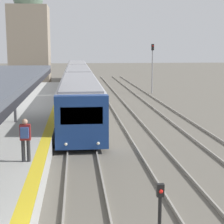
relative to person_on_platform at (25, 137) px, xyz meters
name	(u,v)px	position (x,y,z in m)	size (l,w,h in m)	color
person_on_platform	(25,137)	(0.00, 0.00, 0.00)	(0.40, 0.40, 1.66)	#2D2D33
train_near	(78,80)	(2.20, 27.60, -0.22)	(2.66, 47.42, 3.05)	navy
signal_post_near	(160,205)	(4.16, -4.60, -0.90)	(0.20, 0.21, 1.61)	black
signal_mast_far	(152,63)	(10.70, 28.30, 1.58)	(0.28, 0.29, 5.62)	gray
distant_domed_building	(30,37)	(-4.28, 39.34, 4.69)	(5.32, 5.32, 13.98)	gray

